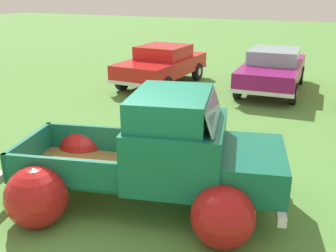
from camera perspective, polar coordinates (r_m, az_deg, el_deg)
name	(u,v)px	position (r m, az deg, el deg)	size (l,w,h in m)	color
ground_plane	(139,200)	(6.80, -4.20, -10.75)	(80.00, 80.00, 0.00)	#548C3D
vintage_pickup_truck	(161,162)	(6.37, -0.98, -5.23)	(4.93, 3.53, 1.96)	black
show_car_0	(162,64)	(14.54, -0.87, 9.09)	(2.15, 4.28, 1.43)	black
show_car_1	(273,68)	(14.14, 15.05, 8.14)	(2.06, 4.64, 1.43)	black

